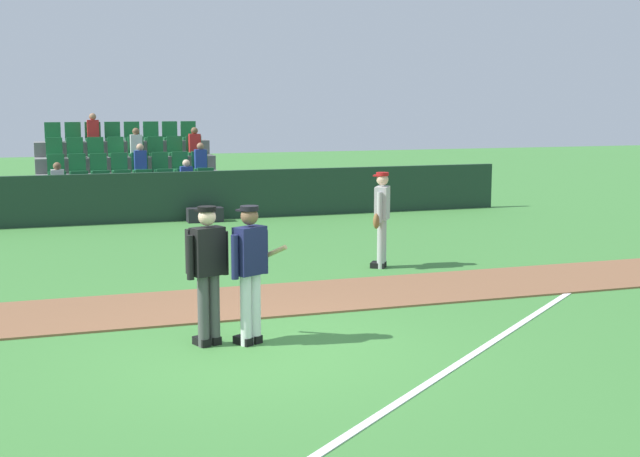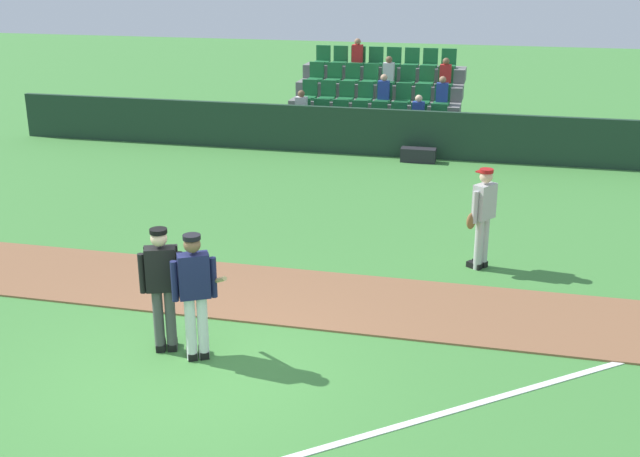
# 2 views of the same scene
# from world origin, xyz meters

# --- Properties ---
(ground_plane) EXTENTS (80.00, 80.00, 0.00)m
(ground_plane) POSITION_xyz_m (0.00, 0.00, 0.00)
(ground_plane) COLOR #42843A
(infield_dirt_path) EXTENTS (28.00, 2.13, 0.03)m
(infield_dirt_path) POSITION_xyz_m (0.00, 2.56, 0.01)
(infield_dirt_path) COLOR brown
(infield_dirt_path) RESTS_ON ground
(foul_line_chalk) EXTENTS (9.34, 7.69, 0.01)m
(foul_line_chalk) POSITION_xyz_m (3.00, -0.50, 0.01)
(foul_line_chalk) COLOR white
(foul_line_chalk) RESTS_ON ground
(dugout_fence) EXTENTS (20.00, 0.16, 1.25)m
(dugout_fence) POSITION_xyz_m (0.00, 12.00, 0.63)
(dugout_fence) COLOR #1E3828
(dugout_fence) RESTS_ON ground
(stadium_bleachers) EXTENTS (5.00, 3.80, 2.70)m
(stadium_bleachers) POSITION_xyz_m (0.01, 14.29, 0.75)
(stadium_bleachers) COLOR slate
(stadium_bleachers) RESTS_ON ground
(batter_navy_jersey) EXTENTS (0.74, 0.70, 1.76)m
(batter_navy_jersey) POSITION_xyz_m (-0.03, 0.33, 0.97)
(batter_navy_jersey) COLOR white
(batter_navy_jersey) RESTS_ON ground
(umpire_home_plate) EXTENTS (0.56, 0.41, 1.76)m
(umpire_home_plate) POSITION_xyz_m (-0.55, 0.46, 1.00)
(umpire_home_plate) COLOR #4C4C4C
(umpire_home_plate) RESTS_ON ground
(runner_grey_jersey) EXTENTS (0.50, 0.57, 1.76)m
(runner_grey_jersey) POSITION_xyz_m (3.47, 4.47, 0.96)
(runner_grey_jersey) COLOR #B2B2B2
(runner_grey_jersey) RESTS_ON ground
(equipment_bag) EXTENTS (0.90, 0.36, 0.36)m
(equipment_bag) POSITION_xyz_m (1.58, 11.55, 0.18)
(equipment_bag) COLOR #232328
(equipment_bag) RESTS_ON ground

